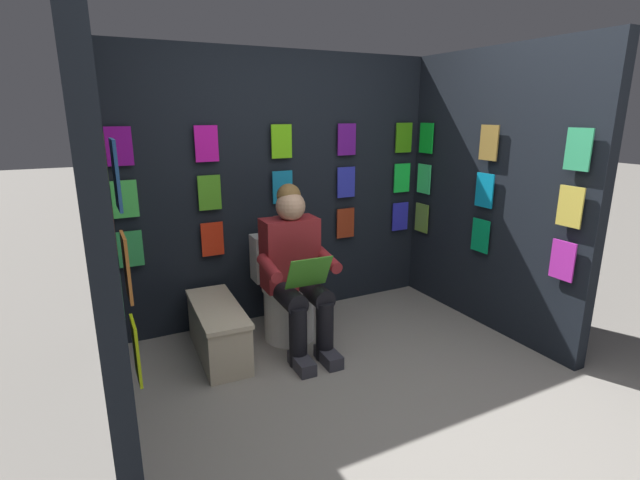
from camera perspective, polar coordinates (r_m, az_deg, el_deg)
ground_plane at (r=2.79m, az=11.13°, el=-21.95°), size 30.00×30.00×0.00m
display_wall_back at (r=3.87m, az=-5.05°, el=6.26°), size 2.81×0.14×2.15m
display_wall_left at (r=3.90m, az=20.18°, el=5.44°), size 0.14×1.79×2.15m
display_wall_right at (r=2.67m, az=-25.64°, el=0.68°), size 0.14×1.79×2.15m
toilet at (r=3.63m, az=-4.24°, el=-6.56°), size 0.41×0.56×0.77m
person_reading at (r=3.34m, az=-2.91°, el=-3.53°), size 0.53×0.69×1.19m
comic_longbox_near at (r=3.45m, az=-12.26°, el=-10.66°), size 0.34×0.82×0.38m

